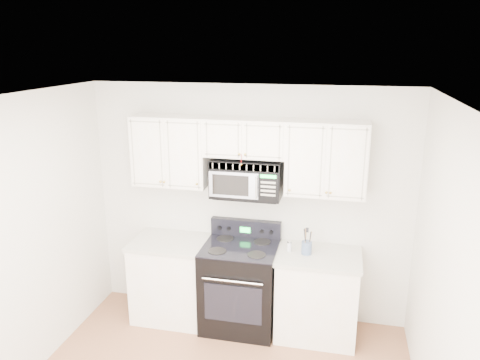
# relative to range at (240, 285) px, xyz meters

# --- Properties ---
(room) EXTENTS (3.51, 3.51, 2.61)m
(room) POSITION_rel_range_xyz_m (0.02, -1.42, 0.82)
(room) COLOR brown
(room) RESTS_ON ground
(base_cabinet_left) EXTENTS (0.86, 0.65, 0.92)m
(base_cabinet_left) POSITION_rel_range_xyz_m (-0.78, 0.02, -0.06)
(base_cabinet_left) COLOR white
(base_cabinet_left) RESTS_ON ground
(base_cabinet_right) EXTENTS (0.86, 0.65, 0.92)m
(base_cabinet_right) POSITION_rel_range_xyz_m (0.82, 0.02, -0.06)
(base_cabinet_right) COLOR white
(base_cabinet_right) RESTS_ON ground
(range) EXTENTS (0.79, 0.71, 1.13)m
(range) POSITION_rel_range_xyz_m (0.00, 0.00, 0.00)
(range) COLOR black
(range) RESTS_ON ground
(upper_cabinets) EXTENTS (2.44, 0.37, 0.75)m
(upper_cabinets) POSITION_rel_range_xyz_m (0.02, 0.17, 1.45)
(upper_cabinets) COLOR white
(upper_cabinets) RESTS_ON ground
(microwave) EXTENTS (0.73, 0.42, 0.40)m
(microwave) POSITION_rel_range_xyz_m (0.04, 0.14, 1.17)
(microwave) COLOR black
(microwave) RESTS_ON ground
(utensil_crock) EXTENTS (0.11, 0.11, 0.29)m
(utensil_crock) POSITION_rel_range_xyz_m (0.69, 0.00, 0.51)
(utensil_crock) COLOR slate
(utensil_crock) RESTS_ON base_cabinet_right
(shaker_salt) EXTENTS (0.05, 0.05, 0.11)m
(shaker_salt) POSITION_rel_range_xyz_m (0.51, 0.03, 0.49)
(shaker_salt) COLOR silver
(shaker_salt) RESTS_ON base_cabinet_right
(shaker_pepper) EXTENTS (0.04, 0.04, 0.09)m
(shaker_pepper) POSITION_rel_range_xyz_m (0.68, -0.03, 0.48)
(shaker_pepper) COLOR silver
(shaker_pepper) RESTS_ON base_cabinet_right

